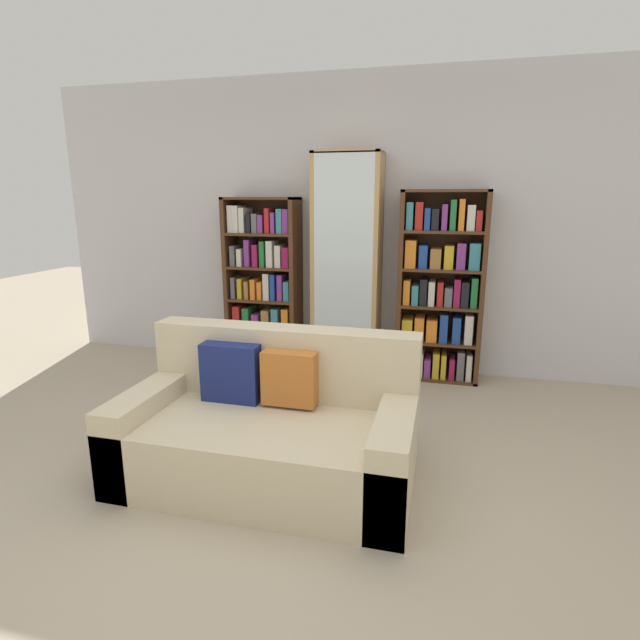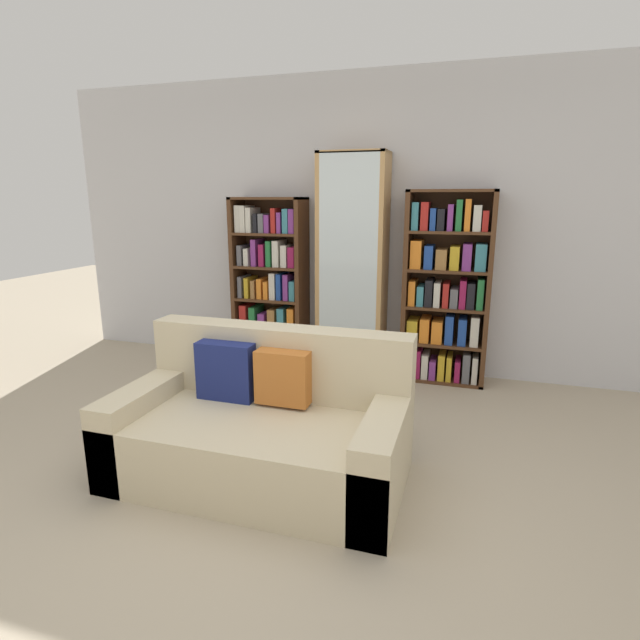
% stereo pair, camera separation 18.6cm
% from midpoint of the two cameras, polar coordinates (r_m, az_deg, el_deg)
% --- Properties ---
extents(ground_plane, '(16.00, 16.00, 0.00)m').
position_cam_midpoint_polar(ground_plane, '(2.76, -8.56, -22.00)').
color(ground_plane, tan).
extents(wall_back, '(6.17, 0.06, 2.70)m').
position_cam_midpoint_polar(wall_back, '(4.75, 3.24, 10.66)').
color(wall_back, silver).
rests_on(wall_back, ground).
extents(couch, '(1.67, 0.89, 0.84)m').
position_cam_midpoint_polar(couch, '(3.01, -7.58, -12.39)').
color(couch, beige).
rests_on(couch, ground).
extents(bookshelf_left, '(0.70, 0.32, 1.62)m').
position_cam_midpoint_polar(bookshelf_left, '(4.87, -7.53, 3.93)').
color(bookshelf_left, '#4C2D19').
rests_on(bookshelf_left, ground).
extents(display_cabinet, '(0.60, 0.36, 2.00)m').
position_cam_midpoint_polar(display_cabinet, '(4.58, 1.95, 6.17)').
color(display_cabinet, tan).
rests_on(display_cabinet, ground).
extents(bookshelf_right, '(0.73, 0.32, 1.68)m').
position_cam_midpoint_polar(bookshelf_right, '(4.52, 12.44, 3.32)').
color(bookshelf_right, '#4C2D19').
rests_on(bookshelf_right, ground).
extents(wine_bottle, '(0.08, 0.08, 0.37)m').
position_cam_midpoint_polar(wine_bottle, '(3.52, 2.61, -10.68)').
color(wine_bottle, '#192333').
rests_on(wine_bottle, ground).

